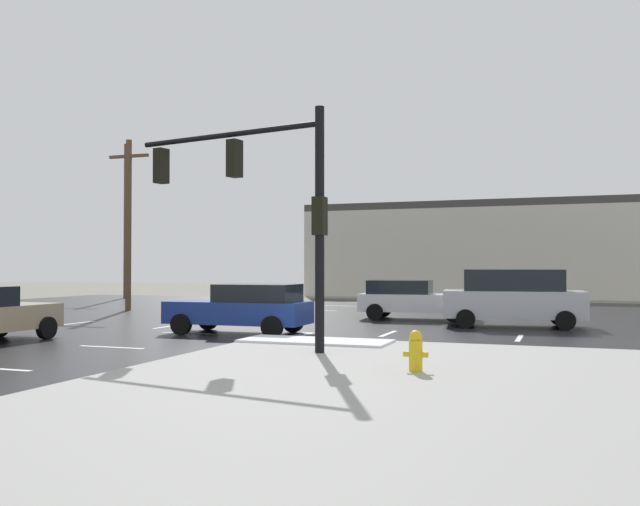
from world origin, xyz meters
The scene contains 13 objects.
ground_plane centered at (0.00, 0.00, 0.00)m, with size 120.00×120.00×0.00m, color slate.
road_asphalt centered at (0.00, 0.00, 0.01)m, with size 44.00×44.00×0.02m, color black.
sidewalk_corner centered at (12.00, -12.00, 0.07)m, with size 18.00×18.00×0.14m, color #9E9E99.
snow_strip_curbside centered at (5.00, -4.00, 0.17)m, with size 4.00×1.60×0.06m, color white.
lane_markings centered at (1.20, -1.38, 0.02)m, with size 36.15×36.15×0.01m.
traffic_signal_mast centered at (4.31, -5.79, 4.04)m, with size 5.65×1.36×5.79m.
fire_hydrant centered at (8.57, -8.18, 0.54)m, with size 0.48×0.26×0.79m.
strip_building_background centered at (5.69, 29.50, 3.33)m, with size 24.64×8.00×6.66m.
sedan_white centered at (5.49, 6.06, 0.85)m, with size 4.63×2.26×1.58m.
sedan_blue centered at (1.68, -1.57, 0.85)m, with size 4.58×2.11×1.58m.
suv_silver centered at (9.57, 3.88, 1.09)m, with size 4.99×2.59×2.03m.
utility_pole_far centered at (-8.74, 7.05, 4.38)m, with size 2.20×0.28×8.34m.
utility_pole_distant centered at (-16.65, 17.93, 5.45)m, with size 2.20×0.28×10.45m.
Camera 1 is at (11.27, -21.21, 2.16)m, focal length 38.48 mm.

